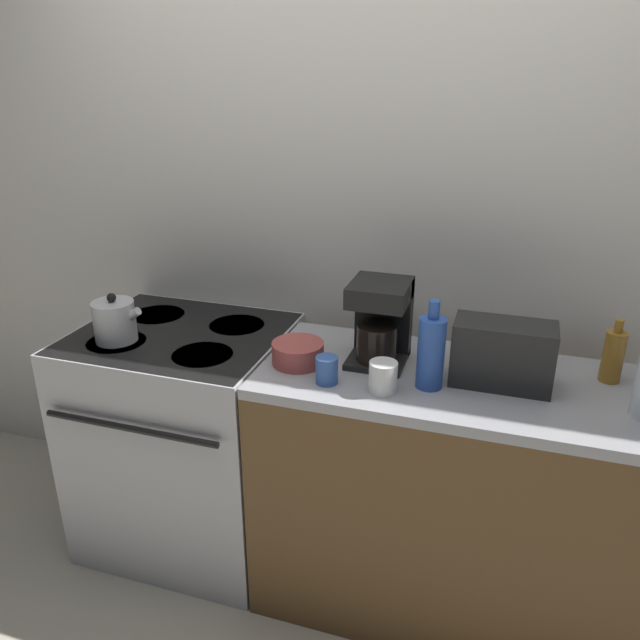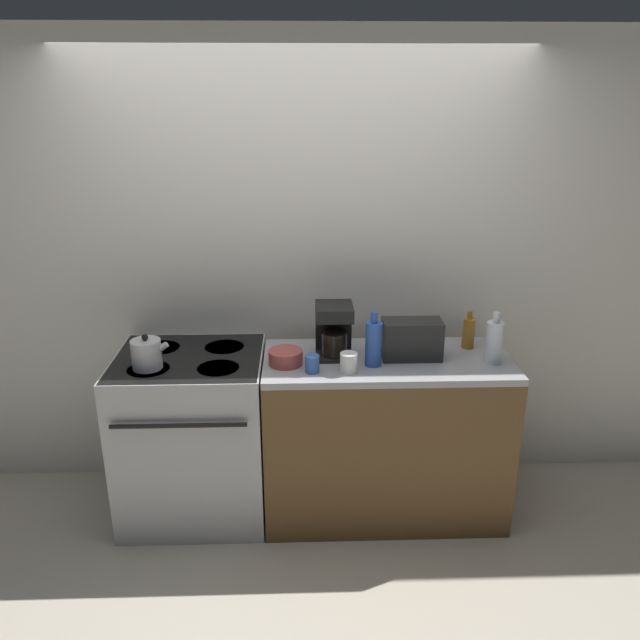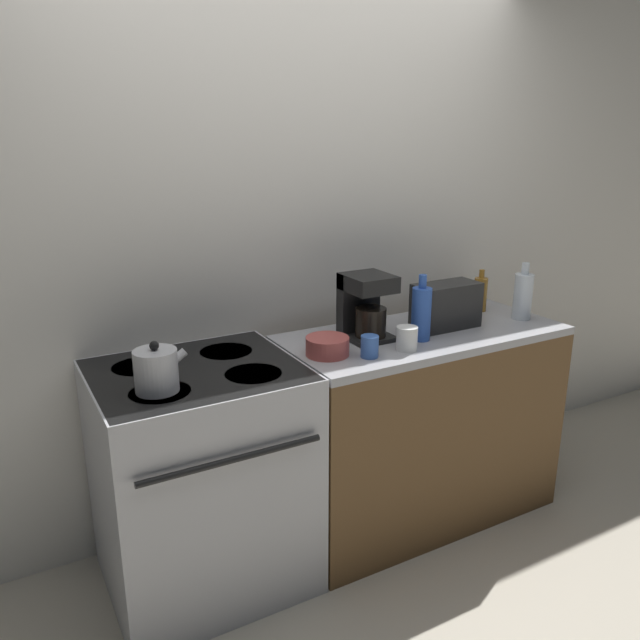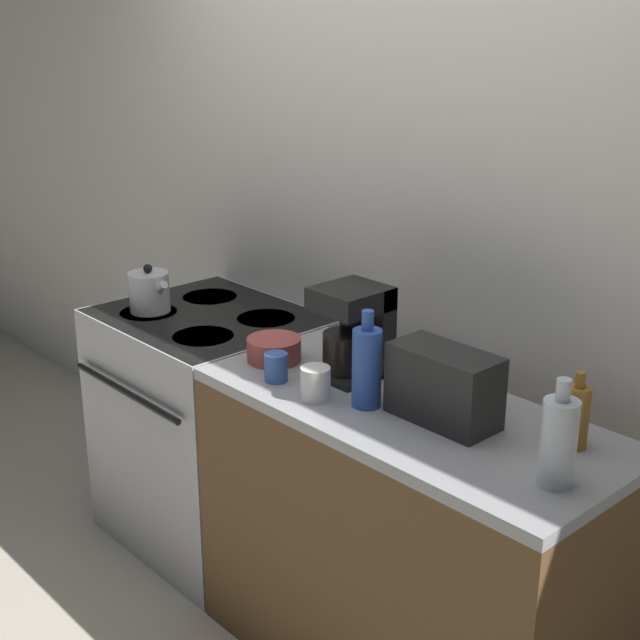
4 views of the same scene
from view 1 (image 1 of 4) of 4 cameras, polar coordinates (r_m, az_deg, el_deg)
name	(u,v)px [view 1 (image 1 of 4)]	position (r m, az deg, el deg)	size (l,w,h in m)	color
ground_plane	(297,625)	(2.52, -2.08, -26.11)	(12.00, 12.00, 0.00)	beige
wall_back	(357,228)	(2.44, 3.41, 8.43)	(8.00, 0.05, 2.60)	silver
stove	(188,436)	(2.64, -11.97, -10.30)	(0.79, 0.71, 0.94)	#B7B7BC
counter_block	(448,496)	(2.34, 11.65, -15.50)	(1.31, 0.58, 0.94)	brown
kettle	(115,321)	(2.40, -18.24, -0.08)	(0.19, 0.15, 0.18)	silver
toaster	(503,354)	(2.04, 16.35, -2.99)	(0.31, 0.15, 0.21)	black
coffee_maker	(380,319)	(2.11, 5.54, 0.10)	(0.19, 0.21, 0.29)	black
bottle_blue	(431,352)	(1.96, 10.12, -2.85)	(0.09, 0.09, 0.29)	#2D56B7
bottle_amber	(613,356)	(2.19, 25.23, -2.96)	(0.07, 0.07, 0.21)	#9E6B23
cup_blue	(327,370)	(1.99, 0.63, -4.58)	(0.07, 0.07, 0.09)	#3860B2
cup_white	(383,377)	(1.95, 5.78, -5.21)	(0.09, 0.09, 0.10)	white
bowl	(298,353)	(2.12, -2.04, -3.03)	(0.18, 0.18, 0.08)	#B24C47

